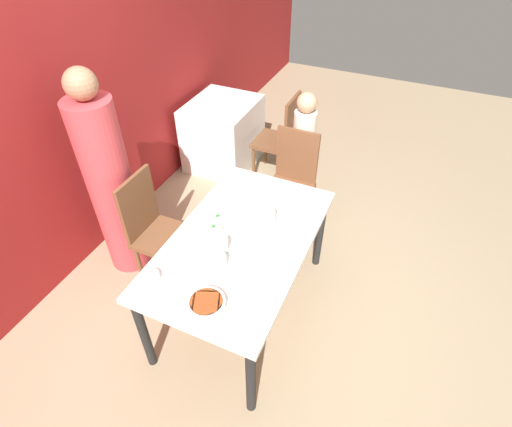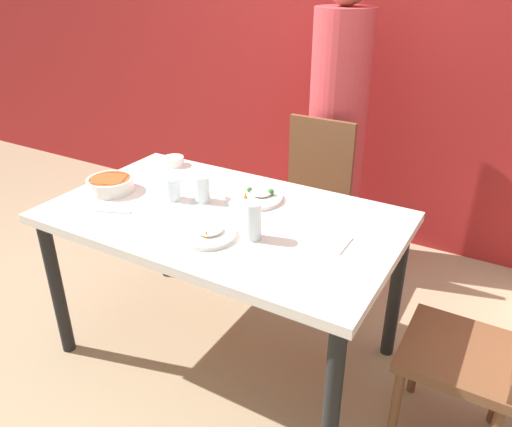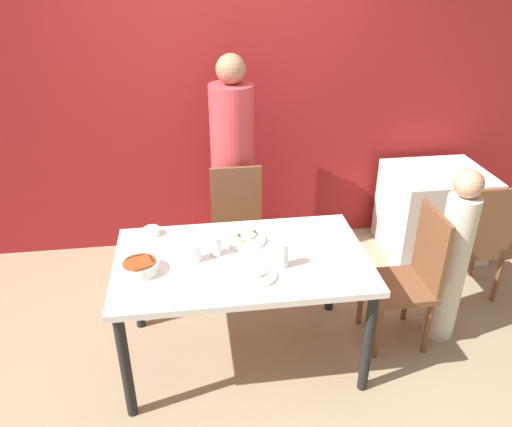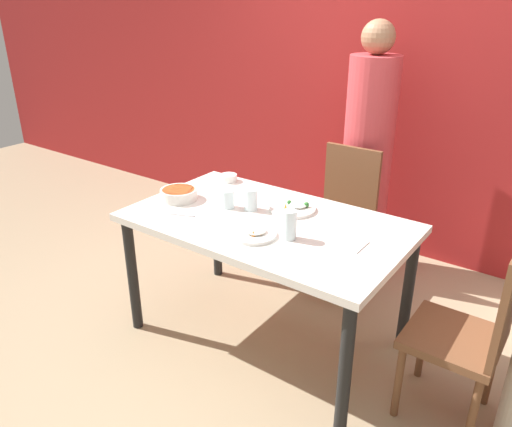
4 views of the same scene
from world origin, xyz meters
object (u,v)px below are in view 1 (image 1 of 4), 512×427
bowl_curry (207,305)px  glass_water_tall (221,261)px  person_adult (111,187)px  plate_rice_adult (272,240)px  chair_adult_spot (155,228)px  person_child (302,157)px  chair_child_spot (292,180)px

bowl_curry → glass_water_tall: bearing=13.3°
person_adult → bowl_curry: person_adult is taller
plate_rice_adult → chair_adult_spot: bearing=89.9°
person_child → bowl_curry: person_child is taller
chair_adult_spot → bowl_curry: bearing=-126.8°
chair_adult_spot → person_adult: person_adult is taller
chair_adult_spot → person_child: size_ratio=0.78×
person_adult → glass_water_tall: (-0.33, -1.11, 0.01)m
person_adult → person_child: (1.29, -1.09, -0.21)m
chair_adult_spot → glass_water_tall: 0.89m
chair_child_spot → bowl_curry: (-1.65, -0.09, 0.28)m
chair_adult_spot → plate_rice_adult: 1.02m
bowl_curry → glass_water_tall: 0.31m
person_child → bowl_curry: 1.93m
chair_adult_spot → chair_child_spot: 1.27m
person_adult → plate_rice_adult: person_adult is taller
bowl_curry → plate_rice_adult: (0.63, -0.13, -0.02)m
person_adult → person_child: person_adult is taller
plate_rice_adult → glass_water_tall: 0.39m
chair_adult_spot → person_child: person_child is taller
person_adult → glass_water_tall: bearing=-106.6°
person_child → glass_water_tall: size_ratio=11.86×
chair_child_spot → bowl_curry: chair_child_spot is taller
chair_adult_spot → glass_water_tall: chair_adult_spot is taller
person_adult → plate_rice_adult: size_ratio=7.47×
bowl_curry → person_child: bearing=2.7°
chair_child_spot → person_child: (0.27, -0.00, 0.09)m
person_adult → glass_water_tall: 1.16m
person_adult → bowl_curry: bearing=-118.3°
person_adult → plate_rice_adult: (-0.00, -1.31, -0.03)m
bowl_curry → plate_rice_adult: bearing=-11.8°
chair_child_spot → person_child: size_ratio=0.78×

